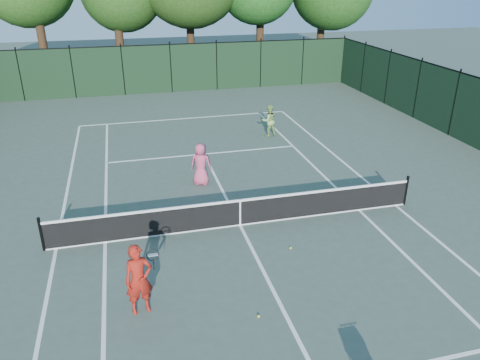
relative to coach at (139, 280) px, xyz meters
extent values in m
plane|color=#414F45|center=(3.24, 3.32, -0.88)|extent=(90.00, 90.00, 0.00)
cube|color=white|center=(-2.25, 3.32, -0.88)|extent=(0.10, 23.77, 0.01)
cube|color=white|center=(8.72, 3.32, -0.88)|extent=(0.10, 23.77, 0.01)
cube|color=white|center=(-0.88, 3.32, -0.88)|extent=(0.10, 23.77, 0.01)
cube|color=white|center=(7.35, 3.32, -0.88)|extent=(0.10, 23.77, 0.01)
cube|color=white|center=(3.24, 15.21, -0.88)|extent=(10.97, 0.10, 0.01)
cube|color=white|center=(3.24, 9.72, -0.88)|extent=(8.23, 0.10, 0.01)
cube|color=white|center=(3.24, 3.32, -0.88)|extent=(0.10, 12.80, 0.01)
cube|color=black|center=(3.24, 3.32, -0.43)|extent=(11.60, 0.03, 0.85)
cube|color=white|center=(3.24, 3.32, -0.01)|extent=(11.60, 0.05, 0.07)
cube|color=white|center=(3.24, 3.32, -0.86)|extent=(11.60, 0.05, 0.04)
cube|color=white|center=(3.24, 3.32, -0.43)|extent=(0.05, 0.04, 0.91)
cylinder|color=black|center=(-2.56, 3.32, -0.35)|extent=(0.09, 0.09, 1.06)
cylinder|color=black|center=(9.04, 3.32, -0.35)|extent=(0.09, 0.09, 1.06)
cube|color=black|center=(3.24, 21.32, 0.62)|extent=(24.00, 0.05, 3.00)
cylinder|color=black|center=(-4.76, 25.32, 1.52)|extent=(0.56, 0.56, 4.80)
cylinder|color=black|center=(0.24, 25.12, 1.27)|extent=(0.56, 0.56, 4.30)
cylinder|color=black|center=(5.24, 25.62, 1.62)|extent=(0.56, 0.56, 5.00)
cylinder|color=black|center=(10.24, 24.92, 1.42)|extent=(0.56, 0.56, 4.60)
cylinder|color=black|center=(15.24, 25.42, 1.32)|extent=(0.56, 0.56, 4.40)
imported|color=#A51D12|center=(0.00, 0.00, 0.00)|extent=(0.71, 0.54, 1.76)
cylinder|color=black|center=(0.37, 0.43, 0.07)|extent=(0.03, 0.03, 0.30)
torus|color=black|center=(0.37, 0.43, 0.34)|extent=(0.30, 0.10, 0.30)
imported|color=#C9476C|center=(2.60, 6.71, -0.09)|extent=(0.91, 0.75, 1.59)
imported|color=#8AB55A|center=(6.73, 11.41, -0.13)|extent=(0.79, 0.65, 1.50)
sphere|color=#CCDC2D|center=(2.60, -0.92, -0.85)|extent=(0.07, 0.07, 0.07)
sphere|color=#D0DE2D|center=(4.31, 1.64, -0.85)|extent=(0.07, 0.07, 0.07)
camera|label=1|loc=(0.07, -9.10, 6.49)|focal=35.00mm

